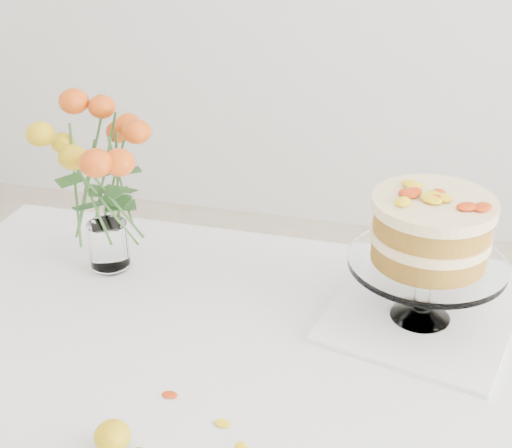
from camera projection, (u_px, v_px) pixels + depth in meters
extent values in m
cube|color=tan|center=(259.00, 381.00, 1.20)|extent=(1.40, 0.90, 0.04)
cylinder|color=tan|center=(61.00, 363.00, 1.83)|extent=(0.06, 0.06, 0.71)
cube|color=white|center=(259.00, 370.00, 1.19)|extent=(1.42, 0.92, 0.01)
cube|color=white|center=(309.00, 280.00, 1.63)|extent=(1.42, 0.01, 0.20)
cube|color=white|center=(419.00, 318.00, 1.31)|extent=(0.38, 0.38, 0.01)
cylinder|color=white|center=(424.00, 286.00, 1.27)|extent=(0.03, 0.03, 0.09)
cylinder|color=white|center=(427.00, 262.00, 1.25)|extent=(0.28, 0.28, 0.01)
cylinder|color=#9C6823|center=(428.00, 249.00, 1.24)|extent=(0.26, 0.26, 0.04)
cylinder|color=#FCDDA3|center=(430.00, 235.00, 1.23)|extent=(0.27, 0.27, 0.02)
cylinder|color=#9C6823|center=(432.00, 220.00, 1.21)|extent=(0.26, 0.26, 0.04)
cylinder|color=#FCDDA3|center=(434.00, 204.00, 1.20)|extent=(0.27, 0.27, 0.02)
cylinder|color=white|center=(111.00, 266.00, 1.47)|extent=(0.07, 0.07, 0.01)
cylinder|color=white|center=(109.00, 244.00, 1.45)|extent=(0.08, 0.08, 0.09)
ellipsoid|color=yellow|center=(112.00, 436.00, 1.02)|extent=(0.05, 0.05, 0.05)
ellipsoid|color=yellow|center=(170.00, 395.00, 1.13)|extent=(0.03, 0.02, 0.00)
ellipsoid|color=yellow|center=(223.00, 424.00, 1.07)|extent=(0.03, 0.02, 0.00)
ellipsoid|color=yellow|center=(241.00, 448.00, 1.03)|extent=(0.03, 0.02, 0.00)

